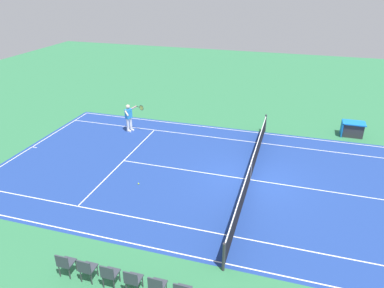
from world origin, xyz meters
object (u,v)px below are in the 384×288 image
object	(u,v)px
tennis_net	(251,170)
tennis_ball	(139,184)
spectator_chair_2	(133,279)
tennis_player_near	(129,116)
spectator_chair_4	(87,268)
equipment_cart_tarped	(352,129)
spectator_chair_3	(109,274)
spectator_chair_1	(157,285)
spectator_chair_5	(65,263)

from	to	relation	value
tennis_net	tennis_ball	xyz separation A→B (m)	(4.74, 1.84, -0.46)
tennis_ball	spectator_chair_2	distance (m)	6.10
tennis_player_near	spectator_chair_4	xyz separation A→B (m)	(-3.88, 11.01, -0.41)
equipment_cart_tarped	spectator_chair_3	bearing A→B (deg)	60.40
spectator_chair_1	spectator_chair_3	world-z (taller)	same
tennis_player_near	equipment_cart_tarped	world-z (taller)	tennis_player_near
tennis_player_near	spectator_chair_1	world-z (taller)	tennis_player_near
tennis_player_near	tennis_ball	bearing A→B (deg)	119.05
spectator_chair_1	spectator_chair_5	distance (m)	3.03
spectator_chair_1	spectator_chair_5	xyz separation A→B (m)	(3.03, 0.00, 0.00)
tennis_ball	spectator_chair_3	world-z (taller)	spectator_chair_3
spectator_chair_4	equipment_cart_tarped	xyz separation A→B (m)	(-8.75, -14.06, -0.08)
spectator_chair_2	equipment_cart_tarped	distance (m)	15.81
tennis_ball	spectator_chair_2	bearing A→B (deg)	113.15
tennis_net	spectator_chair_2	world-z (taller)	tennis_net
spectator_chair_1	spectator_chair_2	size ratio (longest dim) A/B	1.00
tennis_ball	spectator_chair_3	distance (m)	5.84
tennis_net	spectator_chair_5	world-z (taller)	tennis_net
tennis_player_near	spectator_chair_5	size ratio (longest dim) A/B	1.93
tennis_player_near	spectator_chair_1	distance (m)	12.62
tennis_net	equipment_cart_tarped	size ratio (longest dim) A/B	9.36
spectator_chair_4	spectator_chair_2	bearing A→B (deg)	180.00
tennis_net	spectator_chair_4	world-z (taller)	tennis_net
tennis_player_near	equipment_cart_tarped	xyz separation A→B (m)	(-12.63, -3.05, -0.49)
spectator_chair_5	tennis_player_near	bearing A→B (deg)	-74.16
equipment_cart_tarped	spectator_chair_4	bearing A→B (deg)	58.12
spectator_chair_1	spectator_chair_3	xyz separation A→B (m)	(1.52, 0.00, 0.00)
spectator_chair_4	spectator_chair_5	bearing A→B (deg)	0.00
spectator_chair_2	spectator_chair_3	bearing A→B (deg)	0.00
tennis_ball	spectator_chair_4	world-z (taller)	spectator_chair_4
tennis_net	equipment_cart_tarped	distance (m)	8.23
tennis_net	tennis_player_near	bearing A→B (deg)	-24.78
spectator_chair_2	spectator_chair_1	bearing A→B (deg)	180.00
tennis_player_near	equipment_cart_tarped	bearing A→B (deg)	-166.42
tennis_net	tennis_player_near	xyz separation A→B (m)	(7.74, -3.58, 0.44)
tennis_ball	equipment_cart_tarped	size ratio (longest dim) A/B	0.05
tennis_ball	spectator_chair_5	distance (m)	5.61
tennis_player_near	spectator_chair_1	xyz separation A→B (m)	(-6.16, 11.01, -0.41)
tennis_player_near	spectator_chair_3	distance (m)	11.95
spectator_chair_3	equipment_cart_tarped	bearing A→B (deg)	-119.60
spectator_chair_1	spectator_chair_4	size ratio (longest dim) A/B	1.00
tennis_ball	spectator_chair_4	distance (m)	5.68
tennis_player_near	spectator_chair_1	bearing A→B (deg)	119.22
tennis_net	spectator_chair_1	world-z (taller)	tennis_net
spectator_chair_5	equipment_cart_tarped	xyz separation A→B (m)	(-9.50, -14.06, -0.08)
spectator_chair_4	equipment_cart_tarped	distance (m)	16.56
tennis_ball	spectator_chair_3	xyz separation A→B (m)	(-1.63, 5.59, 0.49)
spectator_chair_1	spectator_chair_4	distance (m)	2.27
spectator_chair_3	spectator_chair_1	bearing A→B (deg)	180.00
tennis_ball	spectator_chair_1	size ratio (longest dim) A/B	0.08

